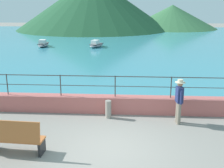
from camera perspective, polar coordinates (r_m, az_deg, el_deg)
ground_plane at (r=9.34m, az=-0.45°, el=-12.79°), size 120.00×120.00×0.00m
promenade_wall at (r=12.12m, az=0.62°, el=-4.07°), size 20.00×0.56×0.70m
railing at (r=11.82m, az=0.63°, el=0.43°), size 18.44×0.04×0.90m
lake_water at (r=34.31m, az=2.64°, el=8.36°), size 64.00×44.32×0.06m
hill_main at (r=51.98m, az=-3.77°, el=15.76°), size 26.78×26.78×8.91m
hill_secondary at (r=54.31m, az=11.92°, el=12.98°), size 16.14×16.14×4.20m
bench_main at (r=9.29m, az=-18.79°, el=-10.00°), size 1.73×0.66×1.13m
person_walking at (r=11.10m, az=13.24°, el=-2.97°), size 0.38×0.57×1.75m
bollard at (r=11.53m, az=-0.74°, el=-5.05°), size 0.24×0.24×0.73m
boat_1 at (r=31.14m, az=-13.56°, el=7.73°), size 0.96×2.32×0.76m
boat_2 at (r=30.01m, az=-3.17°, el=7.85°), size 1.67×2.47×0.76m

